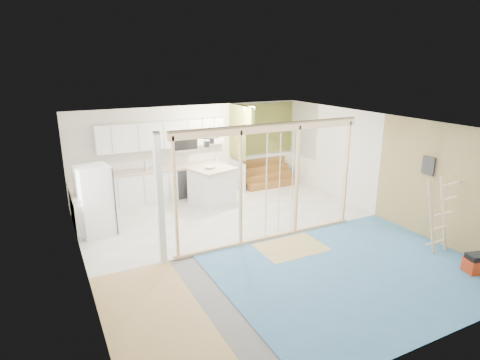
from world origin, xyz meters
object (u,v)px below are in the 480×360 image
toolbox (476,264)px  fridge (96,201)px  island (212,186)px  ladder (439,215)px

toolbox → fridge: bearing=155.6°
fridge → island: (3.12, 0.68, -0.28)m
island → ladder: (2.94, -4.80, 0.30)m
fridge → ladder: (6.06, -4.13, 0.02)m
fridge → island: size_ratio=1.21×
island → ladder: ladder is taller
fridge → toolbox: 7.88m
toolbox → ladder: bearing=103.6°
fridge → island: 3.20m
toolbox → island: bearing=132.5°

